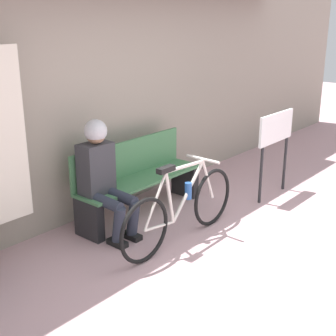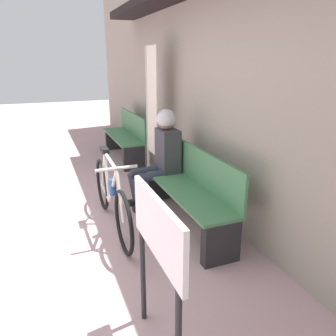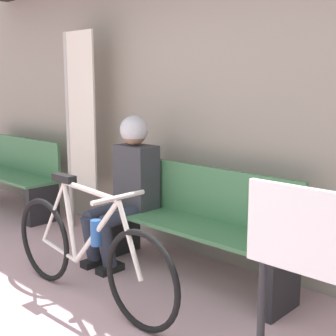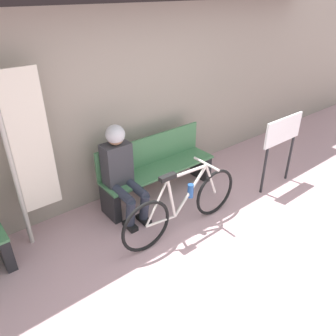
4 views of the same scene
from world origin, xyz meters
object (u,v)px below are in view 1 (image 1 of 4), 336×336
at_px(park_bench_near, 138,181).
at_px(person_seated, 102,171).
at_px(signboard, 276,135).
at_px(bicycle, 181,209).

distance_m(park_bench_near, person_seated, 0.69).
xyz_separation_m(park_bench_near, signboard, (1.47, -0.90, 0.39)).
xyz_separation_m(bicycle, person_seated, (-0.38, 0.71, 0.33)).
xyz_separation_m(park_bench_near, person_seated, (-0.62, -0.11, 0.30)).
distance_m(person_seated, signboard, 2.24).
bearing_deg(signboard, bicycle, 177.17).
height_order(park_bench_near, signboard, signboard).
bearing_deg(person_seated, park_bench_near, 9.75).
xyz_separation_m(person_seated, signboard, (2.09, -0.79, 0.09)).
bearing_deg(park_bench_near, bicycle, -106.14).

